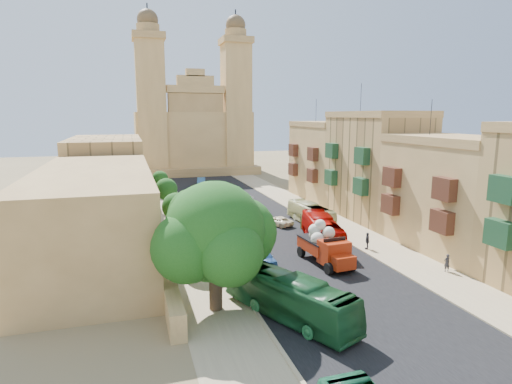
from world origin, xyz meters
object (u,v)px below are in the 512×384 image
car_white_a (223,210)px  car_blue_b (201,181)px  street_tree_b (176,207)px  ficus_tree (216,235)px  car_dkblue (203,201)px  red_truck (325,245)px  olive_pickup (318,225)px  church (192,131)px  pedestrian_a (447,263)px  street_tree_d (160,179)px  street_tree_a (191,235)px  car_white_b (247,199)px  bus_red_east (322,231)px  car_cream (278,221)px  car_blue_a (264,257)px  street_tree_c (166,189)px  pedestrian_c (367,241)px  bus_cream_east (311,214)px  bus_green_north (289,296)px

car_white_a → car_blue_b: 26.39m
street_tree_b → car_white_a: street_tree_b is taller
ficus_tree → car_dkblue: ficus_tree is taller
red_truck → olive_pickup: 10.47m
church → pedestrian_a: 74.52m
street_tree_d → street_tree_a: bearing=-90.0°
red_truck → olive_pickup: bearing=68.9°
car_white_b → bus_red_east: bearing=119.3°
car_white_a → street_tree_b: bearing=-133.0°
church → street_tree_b: bearing=-100.4°
ficus_tree → car_cream: 23.99m
car_blue_a → car_white_a: 19.63m
olive_pickup → car_white_a: size_ratio=1.08×
ficus_tree → car_white_a: (6.48, 27.55, -4.62)m
street_tree_b → street_tree_c: (0.00, 12.00, -0.03)m
pedestrian_c → church: bearing=-150.2°
street_tree_c → bus_cream_east: size_ratio=0.52×
church → street_tree_a: (-10.00, -66.61, -6.34)m
street_tree_a → olive_pickup: 17.66m
pedestrian_c → street_tree_b: bearing=-98.8°
street_tree_a → car_white_a: street_tree_a is taller
bus_cream_east → pedestrian_a: 19.06m
bus_red_east → car_blue_b: bearing=-69.4°
ficus_tree → street_tree_a: 8.30m
car_blue_b → bus_cream_east: bearing=-65.6°
car_cream → pedestrian_a: size_ratio=2.58×
ficus_tree → bus_cream_east: bearing=51.5°
street_tree_c → car_blue_b: 23.63m
church → pedestrian_c: bearing=-83.3°
bus_cream_east → car_blue_b: bearing=-80.6°
bus_green_north → pedestrian_a: 16.64m
street_tree_c → car_blue_a: bearing=-74.7°
church → red_truck: 68.82m
street_tree_c → bus_cream_east: (16.42, -12.08, -1.89)m
church → street_tree_c: size_ratio=7.66×
ficus_tree → street_tree_b: ficus_tree is taller
car_blue_a → car_dkblue: size_ratio=0.85×
bus_cream_east → car_blue_b: 34.91m
red_truck → bus_cream_east: 14.42m
street_tree_a → street_tree_c: (0.00, 24.00, -0.00)m
church → street_tree_b: size_ratio=7.60×
car_cream → pedestrian_a: (8.66, -18.94, 0.22)m
church → car_cream: 55.03m
bus_red_east → car_dkblue: size_ratio=2.56×
church → red_truck: bearing=-88.5°
car_blue_b → pedestrian_c: bearing=-67.1°
bus_green_north → bus_cream_east: bearing=38.9°
car_white_a → street_tree_d: bearing=113.3°
car_blue_a → car_white_a: car_white_a is taller
street_tree_a → street_tree_c: bearing=90.0°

